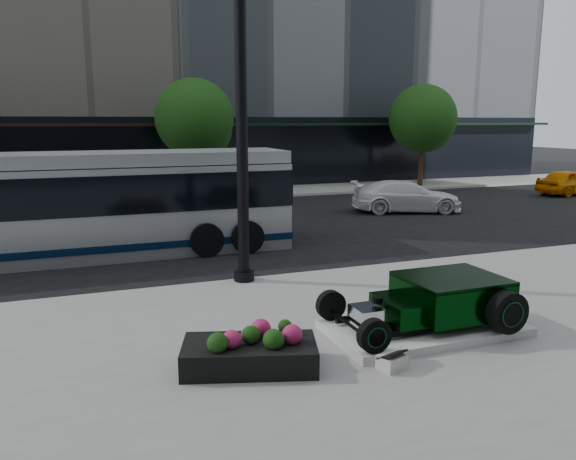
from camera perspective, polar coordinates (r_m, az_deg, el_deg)
name	(u,v)px	position (r m, az deg, el deg)	size (l,w,h in m)	color
ground	(258,260)	(15.58, -3.08, -3.06)	(120.00, 120.00, 0.00)	black
sidewalk_far	(173,196)	(29.00, -11.60, 3.42)	(70.00, 4.00, 0.12)	gray
street_trees	(197,121)	(28.06, -9.24, 10.85)	(29.80, 3.80, 5.70)	black
display_plinth	(424,328)	(10.35, 13.62, -9.62)	(3.40, 1.80, 0.15)	silver
hot_rod	(441,298)	(10.37, 15.28, -6.72)	(3.22, 2.00, 0.81)	black
info_plaque	(392,361)	(8.78, 10.50, -12.96)	(0.47, 0.40, 0.31)	silver
lamppost	(241,105)	(12.70, -4.75, 12.53)	(0.48, 0.48, 8.67)	black
flower_planter	(250,353)	(8.66, -3.92, -12.35)	(2.21, 1.55, 0.65)	black
transit_bus	(76,205)	(16.76, -20.73, 2.42)	(12.12, 2.88, 2.92)	#A2A6AB
white_sedan	(406,196)	(24.19, 11.94, 3.36)	(1.85, 4.55, 1.32)	white
yellow_taxi	(570,182)	(32.73, 26.75, 4.38)	(1.57, 3.90, 1.33)	orange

